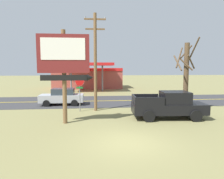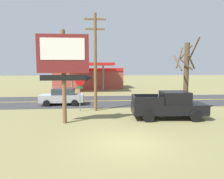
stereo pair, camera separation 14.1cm
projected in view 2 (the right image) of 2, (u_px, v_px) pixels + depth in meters
ground_plane at (126, 143)px, 10.20m from camera, size 180.00×180.00×0.00m
road_asphalt at (108, 101)px, 23.08m from camera, size 140.00×8.00×0.02m
road_centre_line at (108, 101)px, 23.08m from camera, size 126.00×0.20×0.01m
motel_sign at (64, 61)px, 13.34m from camera, size 3.52×0.54×6.08m
stop_sign at (80, 87)px, 17.46m from camera, size 0.80×0.08×2.95m
utility_pole at (95, 60)px, 17.52m from camera, size 1.79×0.26×8.14m
bare_tree at (186, 75)px, 17.06m from camera, size 1.69×1.74×6.08m
gas_station at (89, 77)px, 37.77m from camera, size 12.00×11.50×4.40m
pickup_black_parked_on_lawn at (169, 105)px, 15.06m from camera, size 5.32×2.50×1.96m
car_silver_near_lane at (62, 97)px, 20.61m from camera, size 4.20×2.00×1.64m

